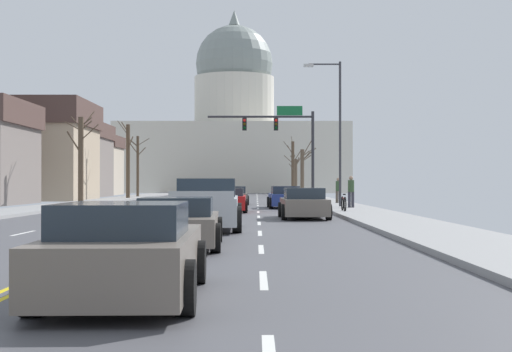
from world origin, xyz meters
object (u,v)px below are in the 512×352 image
Objects in this scene: sedan_oncoming_02 at (210,190)px; pedestrian_00 at (340,189)px; sedan_near_00 at (235,196)px; sedan_near_01 at (287,198)px; sedan_near_06 at (128,253)px; sedan_near_03 at (306,204)px; pedestrian_01 at (353,190)px; street_lamp_right at (337,121)px; sedan_oncoming_00 at (194,194)px; sedan_near_05 at (179,224)px; bicycle_parked at (346,204)px; sedan_oncoming_01 at (204,192)px; signal_gantry at (285,133)px; pickup_truck_near_04 at (208,206)px; sedan_oncoming_03 at (219,190)px; sedan_near_02 at (229,201)px.

pedestrian_00 is at bearing -71.80° from sedan_oncoming_02.
sedan_near_00 is at bearing -83.32° from sedan_oncoming_02.
sedan_near_01 reaches higher than sedan_near_06.
pedestrian_01 is at bearing 71.18° from sedan_near_03.
sedan_oncoming_00 is at bearing 118.75° from street_lamp_right.
bicycle_parked is (6.03, 18.24, -0.06)m from sedan_near_05.
sedan_near_01 is 1.07× the size of sedan_oncoming_01.
sedan_near_01 is 39.38m from sedan_oncoming_02.
signal_gantry reaches higher than sedan_near_06.
sedan_oncoming_01 is 2.61× the size of pedestrian_00.
pickup_truck_near_04 is 3.26× the size of bicycle_parked.
sedan_near_01 is 1.03× the size of sedan_oncoming_03.
sedan_oncoming_01 reaches higher than bicycle_parked.
sedan_oncoming_00 is at bearing 99.39° from sedan_near_02.
sedan_near_05 is 76.89m from sedan_oncoming_03.
sedan_near_05 is 19.21m from bicycle_parked.
pedestrian_01 is at bearing -92.03° from pedestrian_00.
sedan_near_02 is at bearing -158.55° from pedestrian_01.
sedan_oncoming_02 reaches higher than sedan_near_00.
bicycle_parked is (2.17, -19.21, -4.65)m from signal_gantry.
sedan_near_00 is at bearing 89.82° from sedan_near_06.
pickup_truck_near_04 is 14.18m from sedan_near_06.
street_lamp_right reaches higher than pickup_truck_near_04.
pedestrian_00 reaches higher than sedan_near_06.
pedestrian_01 is at bearing 73.04° from sedan_near_05.
signal_gantry is 40.26m from sedan_oncoming_03.
sedan_near_00 is at bearing -127.03° from signal_gantry.
street_lamp_right is 1.85× the size of sedan_near_03.
pickup_truck_near_04 is at bearing -84.33° from sedan_oncoming_00.
pedestrian_01 is 4.79m from bicycle_parked.
sedan_near_00 is (-3.59, -4.76, -4.55)m from signal_gantry.
sedan_near_06 is at bearing -87.12° from sedan_oncoming_02.
sedan_oncoming_02 is (-7.02, 38.75, 0.02)m from sedan_near_01.
sedan_oncoming_03 is at bearing 93.58° from sedan_near_02.
sedan_near_06 is (-3.67, -21.06, -0.01)m from sedan_near_03.
sedan_near_05 is at bearing -90.46° from sedan_near_00.
pickup_truck_near_04 is at bearing -96.75° from signal_gantry.
street_lamp_right is 8.14m from bicycle_parked.
sedan_oncoming_01 is at bearing -90.19° from sedan_oncoming_03.
street_lamp_right reaches higher than sedan_near_01.
sedan_near_06 is 2.56× the size of pedestrian_01.
sedan_oncoming_02 is at bearing 93.65° from pickup_truck_near_04.
sedan_near_06 is 2.61× the size of pedestrian_00.
pickup_truck_near_04 is 36.26m from sedan_oncoming_00.
pickup_truck_near_04 is at bearing 89.70° from sedan_near_06.
sedan_oncoming_02 is (-7.36, 27.40, -4.52)m from signal_gantry.
sedan_near_03 is at bearing 80.12° from sedan_near_06.
pedestrian_00 reaches higher than sedan_near_00.
pickup_truck_near_04 is (-6.16, -18.32, -4.26)m from street_lamp_right.
sedan_oncoming_01 is at bearing 108.98° from pedestrian_01.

